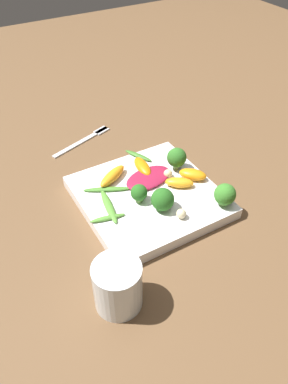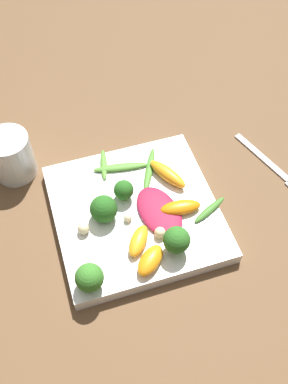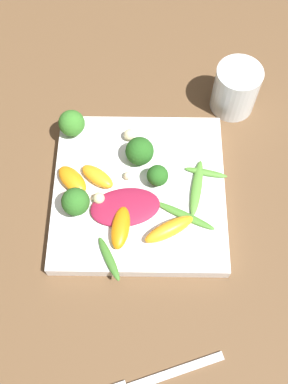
# 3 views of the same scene
# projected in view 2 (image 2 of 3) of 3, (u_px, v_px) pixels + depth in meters

# --- Properties ---
(ground_plane) EXTENTS (2.40, 2.40, 0.00)m
(ground_plane) POSITION_uv_depth(u_px,v_px,m) (136.00, 216.00, 0.74)
(ground_plane) COLOR brown
(plate) EXTENTS (0.26, 0.26, 0.02)m
(plate) POSITION_uv_depth(u_px,v_px,m) (136.00, 213.00, 0.73)
(plate) COLOR white
(plate) RESTS_ON ground_plane
(drinking_glass) EXTENTS (0.07, 0.07, 0.08)m
(drinking_glass) POSITION_uv_depth(u_px,v_px,m) (11.00, 156.00, 0.76)
(drinking_glass) COLOR white
(drinking_glass) RESTS_ON ground_plane
(fork) EXTENTS (0.07, 0.17, 0.01)m
(fork) POSITION_uv_depth(u_px,v_px,m) (277.00, 170.00, 0.79)
(fork) COLOR silver
(fork) RESTS_ON ground_plane
(radicchio_leaf_0) EXTENTS (0.08, 0.11, 0.01)m
(radicchio_leaf_0) POSITION_uv_depth(u_px,v_px,m) (159.00, 211.00, 0.71)
(radicchio_leaf_0) COLOR maroon
(radicchio_leaf_0) RESTS_ON plate
(orange_segment_0) EXTENTS (0.05, 0.06, 0.02)m
(orange_segment_0) POSITION_uv_depth(u_px,v_px,m) (138.00, 241.00, 0.68)
(orange_segment_0) COLOR orange
(orange_segment_0) RESTS_ON plate
(orange_segment_1) EXTENTS (0.07, 0.03, 0.02)m
(orange_segment_1) POSITION_uv_depth(u_px,v_px,m) (180.00, 207.00, 0.71)
(orange_segment_1) COLOR orange
(orange_segment_1) RESTS_ON plate
(orange_segment_2) EXTENTS (0.06, 0.08, 0.02)m
(orange_segment_2) POSITION_uv_depth(u_px,v_px,m) (167.00, 174.00, 0.75)
(orange_segment_2) COLOR orange
(orange_segment_2) RESTS_ON plate
(orange_segment_3) EXTENTS (0.06, 0.06, 0.02)m
(orange_segment_3) POSITION_uv_depth(u_px,v_px,m) (150.00, 260.00, 0.66)
(orange_segment_3) COLOR orange
(orange_segment_3) RESTS_ON plate
(broccoli_floret_0) EXTENTS (0.03, 0.03, 0.04)m
(broccoli_floret_0) POSITION_uv_depth(u_px,v_px,m) (124.00, 190.00, 0.72)
(broccoli_floret_0) COLOR #84AD5B
(broccoli_floret_0) RESTS_ON plate
(broccoli_floret_1) EXTENTS (0.04, 0.04, 0.04)m
(broccoli_floret_1) POSITION_uv_depth(u_px,v_px,m) (104.00, 209.00, 0.70)
(broccoli_floret_1) COLOR #84AD5B
(broccoli_floret_1) RESTS_ON plate
(broccoli_floret_2) EXTENTS (0.04, 0.04, 0.05)m
(broccoli_floret_2) POSITION_uv_depth(u_px,v_px,m) (177.00, 240.00, 0.66)
(broccoli_floret_2) COLOR #84AD5B
(broccoli_floret_2) RESTS_ON plate
(broccoli_floret_3) EXTENTS (0.04, 0.04, 0.05)m
(broccoli_floret_3) POSITION_uv_depth(u_px,v_px,m) (89.00, 278.00, 0.63)
(broccoli_floret_3) COLOR #84AD5B
(broccoli_floret_3) RESTS_ON plate
(arugula_sprig_0) EXTENTS (0.10, 0.03, 0.01)m
(arugula_sprig_0) POSITION_uv_depth(u_px,v_px,m) (119.00, 168.00, 0.77)
(arugula_sprig_0) COLOR #518E33
(arugula_sprig_0) RESTS_ON plate
(arugula_sprig_1) EXTENTS (0.07, 0.04, 0.01)m
(arugula_sprig_1) POSITION_uv_depth(u_px,v_px,m) (210.00, 210.00, 0.72)
(arugula_sprig_1) COLOR #3D7528
(arugula_sprig_1) RESTS_ON plate
(arugula_sprig_2) EXTENTS (0.05, 0.09, 0.01)m
(arugula_sprig_2) POSITION_uv_depth(u_px,v_px,m) (149.00, 170.00, 0.76)
(arugula_sprig_2) COLOR #47842D
(arugula_sprig_2) RESTS_ON plate
(arugula_sprig_3) EXTENTS (0.02, 0.07, 0.01)m
(arugula_sprig_3) POSITION_uv_depth(u_px,v_px,m) (104.00, 164.00, 0.77)
(arugula_sprig_3) COLOR #518E33
(arugula_sprig_3) RESTS_ON plate
(macadamia_nut_0) EXTENTS (0.02, 0.02, 0.02)m
(macadamia_nut_0) POSITION_uv_depth(u_px,v_px,m) (160.00, 233.00, 0.69)
(macadamia_nut_0) COLOR beige
(macadamia_nut_0) RESTS_ON plate
(macadamia_nut_1) EXTENTS (0.01, 0.01, 0.01)m
(macadamia_nut_1) POSITION_uv_depth(u_px,v_px,m) (128.00, 218.00, 0.70)
(macadamia_nut_1) COLOR beige
(macadamia_nut_1) RESTS_ON plate
(macadamia_nut_2) EXTENTS (0.02, 0.02, 0.02)m
(macadamia_nut_2) POSITION_uv_depth(u_px,v_px,m) (83.00, 229.00, 0.69)
(macadamia_nut_2) COLOR beige
(macadamia_nut_2) RESTS_ON plate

